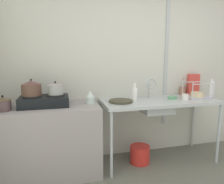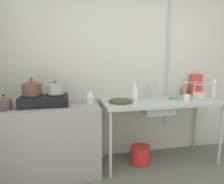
# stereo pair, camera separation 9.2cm
# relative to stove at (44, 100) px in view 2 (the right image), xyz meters

# --- Properties ---
(wall_back) EXTENTS (4.87, 0.10, 2.69)m
(wall_back) POSITION_rel_stove_xyz_m (1.45, 0.37, 0.43)
(wall_back) COLOR beige
(wall_back) RESTS_ON ground
(wall_metal_strip) EXTENTS (0.05, 0.01, 2.15)m
(wall_metal_strip) POSITION_rel_stove_xyz_m (1.71, 0.31, 0.56)
(wall_metal_strip) COLOR #A7B0B0
(counter_concrete) EXTENTS (1.17, 0.63, 0.85)m
(counter_concrete) POSITION_rel_stove_xyz_m (0.04, 0.00, -0.49)
(counter_concrete) COLOR gray
(counter_concrete) RESTS_ON ground
(counter_sink) EXTENTS (1.55, 0.63, 0.85)m
(counter_sink) POSITION_rel_stove_xyz_m (1.47, 0.00, -0.12)
(counter_sink) COLOR #A7B0B0
(counter_sink) RESTS_ON ground
(stove) EXTENTS (0.55, 0.34, 0.13)m
(stove) POSITION_rel_stove_xyz_m (0.00, 0.00, 0.00)
(stove) COLOR black
(stove) RESTS_ON counter_concrete
(pot_on_left_burner) EXTENTS (0.22, 0.22, 0.19)m
(pot_on_left_burner) POSITION_rel_stove_xyz_m (-0.13, 0.00, 0.15)
(pot_on_left_burner) COLOR brown
(pot_on_left_burner) RESTS_ON stove
(pot_on_right_burner) EXTENTS (0.18, 0.18, 0.15)m
(pot_on_right_burner) POSITION_rel_stove_xyz_m (0.13, 0.00, 0.14)
(pot_on_right_burner) COLOR #9C9D9B
(pot_on_right_burner) RESTS_ON stove
(pot_beside_stove) EXTENTS (0.16, 0.16, 0.17)m
(pot_beside_stove) POSITION_rel_stove_xyz_m (-0.41, -0.12, 0.01)
(pot_beside_stove) COLOR #4F3D3D
(pot_beside_stove) RESTS_ON counter_concrete
(percolator) EXTENTS (0.10, 0.10, 0.16)m
(percolator) POSITION_rel_stove_xyz_m (0.53, -0.01, 0.01)
(percolator) COLOR silver
(percolator) RESTS_ON counter_concrete
(sink_basin) EXTENTS (0.38, 0.36, 0.15)m
(sink_basin) POSITION_rel_stove_xyz_m (1.39, -0.05, -0.14)
(sink_basin) COLOR #A7B0B0
(sink_basin) RESTS_ON counter_sink
(faucet) EXTENTS (0.14, 0.08, 0.28)m
(faucet) POSITION_rel_stove_xyz_m (1.38, 0.11, 0.13)
(faucet) COLOR #A7B0B0
(faucet) RESTS_ON counter_sink
(frying_pan) EXTENTS (0.30, 0.30, 0.03)m
(frying_pan) POSITION_rel_stove_xyz_m (0.92, -0.02, -0.05)
(frying_pan) COLOR #3A3928
(frying_pan) RESTS_ON counter_sink
(dish_rack) EXTENTS (0.35, 0.26, 0.24)m
(dish_rack) POSITION_rel_stove_xyz_m (2.05, 0.02, -0.02)
(dish_rack) COLOR silver
(dish_rack) RESTS_ON counter_sink
(cup_by_rack) EXTENTS (0.09, 0.09, 0.08)m
(cup_by_rack) POSITION_rel_stove_xyz_m (1.81, -0.06, -0.03)
(cup_by_rack) COLOR white
(cup_by_rack) RESTS_ON counter_sink
(small_bowl_on_drainboard) EXTENTS (0.12, 0.12, 0.04)m
(small_bowl_on_drainboard) POSITION_rel_stove_xyz_m (1.66, 0.01, -0.05)
(small_bowl_on_drainboard) COLOR #5C9E6E
(small_bowl_on_drainboard) RESTS_ON counter_sink
(bottle_by_sink) EXTENTS (0.08, 0.08, 0.23)m
(bottle_by_sink) POSITION_rel_stove_xyz_m (1.12, 0.02, 0.03)
(bottle_by_sink) COLOR white
(bottle_by_sink) RESTS_ON counter_sink
(bottle_by_rack) EXTENTS (0.06, 0.06, 0.27)m
(bottle_by_rack) POSITION_rel_stove_xyz_m (2.23, -0.04, 0.06)
(bottle_by_rack) COLOR white
(bottle_by_rack) RESTS_ON counter_sink
(cereal_box) EXTENTS (0.18, 0.07, 0.31)m
(cereal_box) POSITION_rel_stove_xyz_m (2.15, 0.26, 0.09)
(cereal_box) COLOR #D04238
(cereal_box) RESTS_ON counter_sink
(utensil_jar) EXTENTS (0.08, 0.08, 0.25)m
(utensil_jar) POSITION_rel_stove_xyz_m (1.97, 0.26, -0.00)
(utensil_jar) COLOR #A2674F
(utensil_jar) RESTS_ON counter_sink
(bucket_on_floor) EXTENTS (0.26, 0.26, 0.23)m
(bucket_on_floor) POSITION_rel_stove_xyz_m (1.19, -0.02, -0.80)
(bucket_on_floor) COLOR red
(bucket_on_floor) RESTS_ON ground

